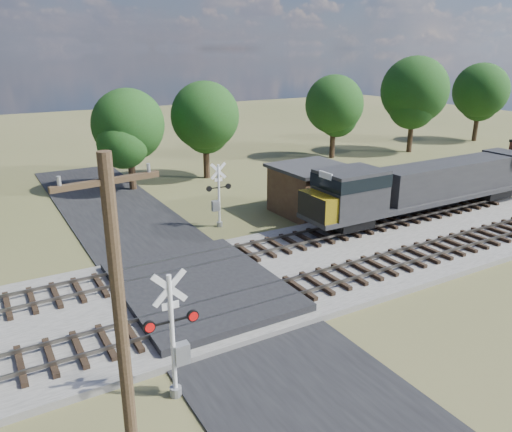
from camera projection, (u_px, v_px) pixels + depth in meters
ground at (204, 298)px, 23.21m from camera, size 160.00×160.00×0.00m
ballast_bed at (361, 250)px, 28.33m from camera, size 140.00×10.00×0.30m
road at (204, 297)px, 23.20m from camera, size 7.00×60.00×0.08m
crossing_panel at (199, 288)px, 23.52m from camera, size 7.00×9.00×0.62m
track_near at (284, 292)px, 22.93m from camera, size 140.00×2.60×0.33m
track_far at (233, 255)px, 27.02m from camera, size 140.00×2.60×0.33m
crossing_signal_near at (176, 346)px, 16.14m from camera, size 1.85×0.40×4.58m
crossing_signal_far at (218, 201)px, 32.01m from camera, size 1.71×0.37×4.25m
utility_pole at (123, 342)px, 11.09m from camera, size 2.23×0.39×9.13m
equipment_shed at (312, 189)px, 34.80m from camera, size 5.11×5.11×3.39m
treeline at (155, 108)px, 40.47m from camera, size 81.91×12.12×11.83m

